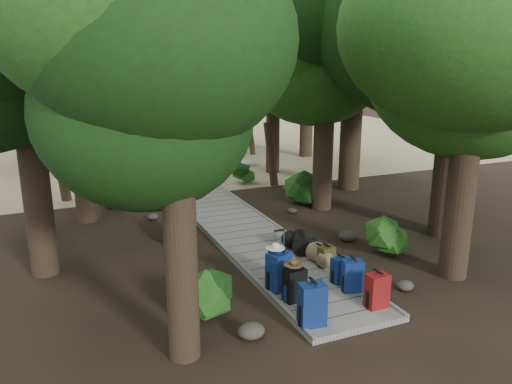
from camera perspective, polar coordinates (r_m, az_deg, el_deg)
name	(u,v)px	position (r m, az deg, el deg)	size (l,w,h in m)	color
ground	(252,240)	(13.15, -0.45, -5.54)	(120.00, 120.00, 0.00)	#2F2217
sand_beach	(140,146)	(28.16, -13.13, 5.17)	(40.00, 22.00, 0.02)	tan
boardwalk	(238,227)	(14.01, -2.02, -3.99)	(2.00, 12.00, 0.12)	gray
backpack_left_a	(312,302)	(8.86, 6.44, -12.43)	(0.45, 0.32, 0.85)	navy
backpack_left_b	(295,283)	(9.67, 4.45, -10.32)	(0.39, 0.28, 0.73)	black
backpack_left_c	(279,269)	(10.08, 2.63, -8.78)	(0.46, 0.33, 0.86)	navy
backpack_right_a	(377,289)	(9.69, 13.67, -10.70)	(0.40, 0.29, 0.72)	maroon
backpack_right_b	(352,274)	(10.20, 10.97, -9.19)	(0.40, 0.28, 0.72)	navy
backpack_right_c	(340,269)	(10.55, 9.60, -8.64)	(0.35, 0.25, 0.60)	navy
backpack_right_d	(326,256)	(11.28, 8.04, -7.20)	(0.34, 0.25, 0.52)	#3D3D19
duffel_right_khaki	(321,254)	(11.48, 7.42, -7.09)	(0.40, 0.60, 0.40)	olive
duffel_right_black	(301,243)	(12.08, 5.15, -5.78)	(0.44, 0.71, 0.44)	black
suitcase_on_boardwalk	(279,265)	(10.52, 2.64, -8.34)	(0.42, 0.23, 0.65)	black
lone_suitcase_on_sand	(180,167)	(20.64, -8.64, 2.83)	(0.40, 0.23, 0.62)	black
hat_brown	(293,262)	(9.51, 4.28, -8.01)	(0.36, 0.36, 0.11)	#51351E
hat_white	(275,245)	(9.93, 2.23, -6.10)	(0.38, 0.38, 0.13)	silver
kayak	(89,172)	(21.34, -18.59, 2.16)	(0.64, 2.94, 0.29)	#B2180F
sun_lounger	(243,159)	(22.32, -1.52, 3.81)	(0.55, 1.71, 0.55)	silver
tree_right_a	(473,77)	(11.01, 23.60, 11.92)	(5.11, 5.11, 8.51)	black
tree_right_b	(463,24)	(13.79, 22.59, 17.28)	(6.08, 6.08, 10.85)	black
tree_right_c	(326,65)	(15.39, 8.02, 14.13)	(5.11, 5.11, 8.85)	black
tree_right_d	(356,33)	(18.12, 11.32, 17.36)	(5.95, 5.95, 10.91)	black
tree_right_e	(273,74)	(20.45, 1.99, 13.35)	(4.49, 4.49, 8.07)	black
tree_right_f	(308,63)	(24.15, 5.95, 14.41)	(4.94, 4.94, 8.82)	black
tree_left_a	(176,134)	(7.22, -9.15, 6.56)	(4.29, 4.29, 7.15)	black
tree_left_b	(23,79)	(11.27, -25.05, 11.62)	(4.69, 4.69, 8.43)	black
tree_left_c	(74,79)	(14.83, -20.06, 11.99)	(4.68, 4.68, 8.13)	black
tree_back_a	(109,67)	(26.49, -16.42, 13.56)	(4.89, 4.89, 8.47)	black
tree_back_b	(164,62)	(27.98, -10.45, 14.35)	(4.96, 4.96, 8.86)	black
tree_back_c	(227,60)	(28.12, -3.28, 14.88)	(5.09, 5.09, 9.17)	black
tree_back_d	(28,74)	(25.58, -24.58, 12.15)	(4.73, 4.73, 7.88)	black
palm_right_a	(275,89)	(18.50, 2.23, 11.69)	(4.17, 4.17, 7.11)	#123910
palm_right_b	(251,78)	(24.66, -0.61, 12.85)	(3.83, 3.83, 7.40)	#123910
palm_right_c	(188,73)	(25.31, -7.83, 13.27)	(4.93, 4.93, 7.85)	#123910
palm_left_a	(47,91)	(17.30, -22.77, 10.62)	(4.57, 4.57, 7.28)	#123910
rock_left_a	(251,331)	(8.80, -0.56, -15.59)	(0.47, 0.43, 0.26)	#4C473F
rock_left_b	(177,291)	(10.28, -8.98, -11.15)	(0.41, 0.37, 0.23)	#4C473F
rock_left_c	(187,241)	(12.80, -7.90, -5.54)	(0.56, 0.50, 0.31)	#4C473F
rock_left_d	(153,217)	(15.09, -11.74, -2.78)	(0.33, 0.29, 0.18)	#4C473F
rock_right_a	(405,286)	(10.86, 16.66, -10.21)	(0.37, 0.33, 0.20)	#4C473F
rock_right_b	(348,236)	(13.32, 10.44, -4.91)	(0.49, 0.44, 0.27)	#4C473F
rock_right_c	(292,211)	(15.44, 4.14, -2.13)	(0.29, 0.26, 0.16)	#4C473F
rock_right_d	(292,188)	(17.69, 4.11, 0.41)	(0.64, 0.58, 0.35)	#4C473F
shrub_left_a	(207,291)	(9.33, -5.60, -11.19)	(1.12, 1.12, 1.01)	#1C4D17
shrub_left_b	(180,228)	(13.13, -8.71, -4.07)	(0.81, 0.81, 0.73)	#1C4D17
shrub_left_c	(109,193)	(16.36, -16.42, -0.10)	(1.17, 1.17, 1.06)	#1C4D17
shrub_right_a	(388,238)	(12.32, 14.83, -5.14)	(1.06, 1.06, 0.95)	#1C4D17
shrub_right_b	(301,189)	(16.28, 5.11, 0.29)	(1.11, 1.11, 1.00)	#1C4D17
shrub_right_c	(242,173)	(19.09, -1.65, 2.14)	(0.83, 0.83, 0.75)	#1C4D17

